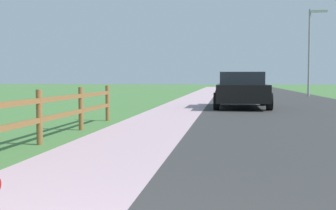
{
  "coord_description": "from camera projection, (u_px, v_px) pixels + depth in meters",
  "views": [
    {
      "loc": [
        0.88,
        -1.5,
        1.18
      ],
      "look_at": [
        -0.21,
        6.5,
        0.69
      ],
      "focal_mm": 46.92,
      "sensor_mm": 36.0,
      "label": 1
    }
  ],
  "objects": [
    {
      "name": "street_lamp",
      "position": [
        311.0,
        44.0,
        28.65
      ],
      "size": [
        1.17,
        0.2,
        5.7
      ],
      "color": "gray",
      "rests_on": "ground"
    },
    {
      "name": "rail_fence",
      "position": [
        8.0,
        119.0,
        6.62
      ],
      "size": [
        0.11,
        11.19,
        0.98
      ],
      "color": "brown",
      "rests_on": "ground"
    },
    {
      "name": "curb_concrete",
      "position": [
        168.0,
        96.0,
        28.78
      ],
      "size": [
        6.0,
        66.0,
        0.01
      ],
      "primitive_type": "cube",
      "color": "#BB9BA6",
      "rests_on": "ground"
    },
    {
      "name": "parked_suv_black",
      "position": [
        241.0,
        89.0,
        17.75
      ],
      "size": [
        2.18,
        4.58,
        1.43
      ],
      "color": "black",
      "rests_on": "ground"
    },
    {
      "name": "road_asphalt",
      "position": [
        269.0,
        97.0,
        27.91
      ],
      "size": [
        7.0,
        66.0,
        0.01
      ],
      "primitive_type": "cube",
      "color": "#333333",
      "rests_on": "ground"
    },
    {
      "name": "grass_verge",
      "position": [
        145.0,
        96.0,
        28.98
      ],
      "size": [
        5.0,
        66.0,
        0.0
      ],
      "primitive_type": "cube",
      "color": "#46763B",
      "rests_on": "ground"
    },
    {
      "name": "ground_plane",
      "position": [
        213.0,
        98.0,
        26.4
      ],
      "size": [
        120.0,
        120.0,
        0.0
      ],
      "primitive_type": "plane",
      "color": "#46763B"
    }
  ]
}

